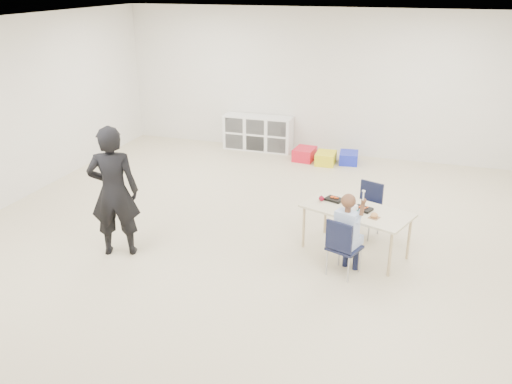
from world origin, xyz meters
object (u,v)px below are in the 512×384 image
(chair_near, at_px, (345,246))
(child, at_px, (346,230))
(cubby_shelf, at_px, (258,133))
(adult, at_px, (114,192))
(table, at_px, (355,231))

(chair_near, relative_size, child, 0.63)
(child, relative_size, cubby_shelf, 0.82)
(chair_near, height_order, adult, adult)
(chair_near, bearing_deg, table, 105.17)
(adult, bearing_deg, cubby_shelf, -115.79)
(chair_near, bearing_deg, cubby_shelf, 139.26)
(chair_near, distance_m, cubby_shelf, 5.10)
(cubby_shelf, relative_size, adult, 0.83)
(table, relative_size, cubby_shelf, 1.06)
(child, height_order, cubby_shelf, child)
(table, bearing_deg, adult, -142.34)
(table, height_order, child, child)
(table, distance_m, cubby_shelf, 4.64)
(child, height_order, adult, adult)
(chair_near, xyz_separation_m, adult, (-2.84, -0.36, 0.48))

